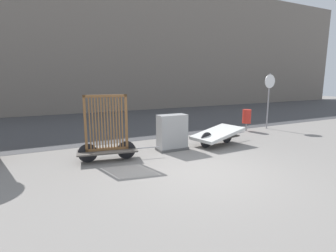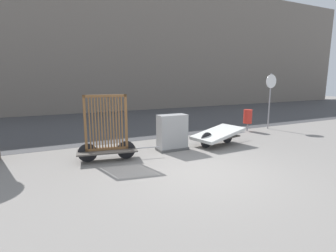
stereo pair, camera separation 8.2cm
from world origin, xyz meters
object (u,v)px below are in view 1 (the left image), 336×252
(bike_cart_with_mattress, at_px, (217,134))
(utility_cabinet, at_px, (172,134))
(sign_post, at_px, (269,92))
(trash_bin, at_px, (247,117))
(bike_cart_with_bedframe, at_px, (107,138))

(bike_cart_with_mattress, bearing_deg, utility_cabinet, 163.00)
(sign_post, bearing_deg, trash_bin, 179.59)
(trash_bin, bearing_deg, utility_cabinet, -163.49)
(utility_cabinet, distance_m, trash_bin, 4.52)
(bike_cart_with_bedframe, xyz_separation_m, utility_cabinet, (2.12, 0.18, -0.13))
(bike_cart_with_mattress, xyz_separation_m, utility_cabinet, (-1.66, 0.18, 0.15))
(sign_post, bearing_deg, bike_cart_with_mattress, -159.63)
(bike_cart_with_mattress, height_order, trash_bin, trash_bin)
(bike_cart_with_bedframe, bearing_deg, bike_cart_with_mattress, 9.53)
(trash_bin, bearing_deg, sign_post, -0.41)
(bike_cart_with_bedframe, bearing_deg, trash_bin, 22.26)
(trash_bin, bearing_deg, bike_cart_with_mattress, -151.37)
(bike_cart_with_bedframe, xyz_separation_m, bike_cart_with_mattress, (3.78, 0.00, -0.28))
(trash_bin, xyz_separation_m, sign_post, (1.23, -0.01, 1.01))
(sign_post, bearing_deg, utility_cabinet, -167.09)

